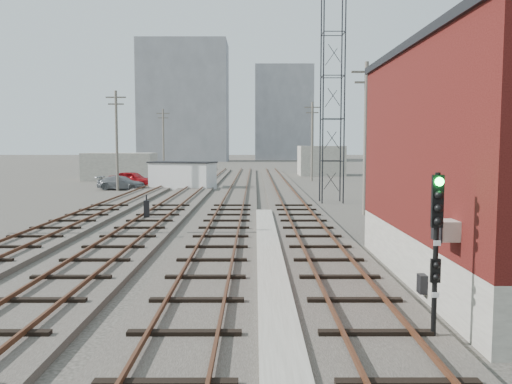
{
  "coord_description": "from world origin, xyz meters",
  "views": [
    {
      "loc": [
        -0.02,
        -4.02,
        4.17
      ],
      "look_at": [
        0.02,
        18.45,
        2.2
      ],
      "focal_mm": 38.0,
      "sensor_mm": 36.0,
      "label": 1
    }
  ],
  "objects_px": {
    "switch_stand": "(147,209)",
    "signal_mast": "(436,248)",
    "site_trailer": "(183,175)",
    "car_silver": "(130,179)",
    "car_grey": "(121,183)",
    "car_red": "(132,179)"
  },
  "relations": [
    {
      "from": "signal_mast",
      "to": "car_silver",
      "type": "xyz_separation_m",
      "value": [
        -16.53,
        44.49,
        -1.39
      ]
    },
    {
      "from": "signal_mast",
      "to": "car_grey",
      "type": "height_order",
      "value": "signal_mast"
    },
    {
      "from": "car_silver",
      "to": "car_grey",
      "type": "height_order",
      "value": "car_silver"
    },
    {
      "from": "switch_stand",
      "to": "car_red",
      "type": "relative_size",
      "value": 0.29
    },
    {
      "from": "car_red",
      "to": "car_grey",
      "type": "distance_m",
      "value": 3.23
    },
    {
      "from": "switch_stand",
      "to": "signal_mast",
      "type": "bearing_deg",
      "value": -72.81
    },
    {
      "from": "car_silver",
      "to": "car_grey",
      "type": "xyz_separation_m",
      "value": [
        0.46,
        -5.58,
        -0.01
      ]
    },
    {
      "from": "site_trailer",
      "to": "signal_mast",
      "type": "bearing_deg",
      "value": -56.77
    },
    {
      "from": "signal_mast",
      "to": "car_silver",
      "type": "relative_size",
      "value": 0.9
    },
    {
      "from": "signal_mast",
      "to": "car_grey",
      "type": "distance_m",
      "value": 42.13
    },
    {
      "from": "car_red",
      "to": "car_silver",
      "type": "height_order",
      "value": "car_red"
    },
    {
      "from": "switch_stand",
      "to": "car_grey",
      "type": "bearing_deg",
      "value": 97.03
    },
    {
      "from": "signal_mast",
      "to": "switch_stand",
      "type": "bearing_deg",
      "value": 117.57
    },
    {
      "from": "switch_stand",
      "to": "car_red",
      "type": "distance_m",
      "value": 24.39
    },
    {
      "from": "signal_mast",
      "to": "car_red",
      "type": "xyz_separation_m",
      "value": [
        -15.8,
        42.13,
        -1.26
      ]
    },
    {
      "from": "site_trailer",
      "to": "car_grey",
      "type": "bearing_deg",
      "value": -150.39
    },
    {
      "from": "site_trailer",
      "to": "switch_stand",
      "type": "bearing_deg",
      "value": -69.2
    },
    {
      "from": "site_trailer",
      "to": "car_silver",
      "type": "relative_size",
      "value": 1.67
    },
    {
      "from": "switch_stand",
      "to": "site_trailer",
      "type": "xyz_separation_m",
      "value": [
        -0.89,
        21.48,
        0.68
      ]
    },
    {
      "from": "switch_stand",
      "to": "car_silver",
      "type": "relative_size",
      "value": 0.33
    },
    {
      "from": "car_grey",
      "to": "car_silver",
      "type": "bearing_deg",
      "value": 12.51
    },
    {
      "from": "site_trailer",
      "to": "car_red",
      "type": "xyz_separation_m",
      "value": [
        -5.24,
        2.12,
        -0.51
      ]
    }
  ]
}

